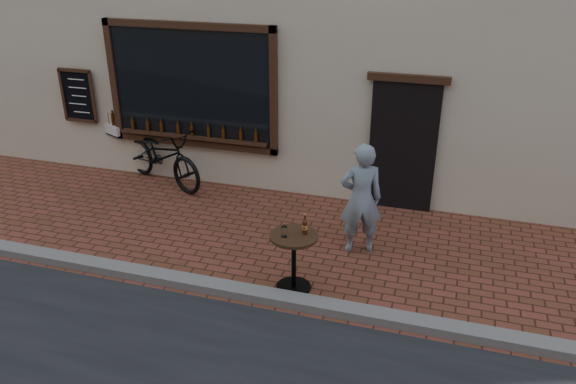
# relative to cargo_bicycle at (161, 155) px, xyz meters

# --- Properties ---
(ground) EXTENTS (90.00, 90.00, 0.00)m
(ground) POSITION_rel_cargo_bicycle_xyz_m (2.51, -3.22, -0.57)
(ground) COLOR brown
(ground) RESTS_ON ground
(kerb) EXTENTS (90.00, 0.25, 0.12)m
(kerb) POSITION_rel_cargo_bicycle_xyz_m (2.51, -3.02, -0.51)
(kerb) COLOR slate
(kerb) RESTS_ON ground
(cargo_bicycle) EXTENTS (2.51, 1.63, 1.19)m
(cargo_bicycle) POSITION_rel_cargo_bicycle_xyz_m (0.00, 0.00, 0.00)
(cargo_bicycle) COLOR black
(cargo_bicycle) RESTS_ON ground
(bistro_table) EXTENTS (0.63, 0.63, 1.09)m
(bistro_table) POSITION_rel_cargo_bicycle_xyz_m (3.38, -2.65, 0.01)
(bistro_table) COLOR black
(bistro_table) RESTS_ON ground
(pedestrian) EXTENTS (0.72, 0.59, 1.69)m
(pedestrian) POSITION_rel_cargo_bicycle_xyz_m (4.02, -1.42, 0.28)
(pedestrian) COLOR gray
(pedestrian) RESTS_ON ground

